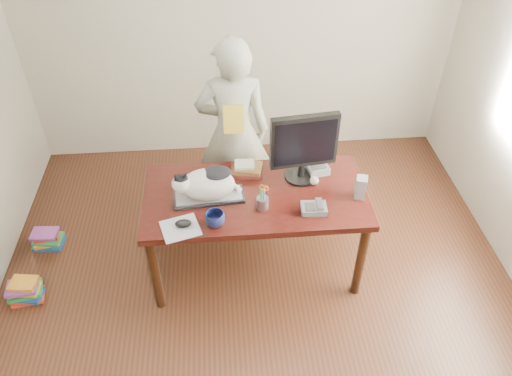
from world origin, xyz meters
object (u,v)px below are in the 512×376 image
object	(u,v)px
desk	(255,202)
baseball	(314,181)
cat	(206,184)
mouse	(183,223)
phone	(314,208)
person	(233,132)
keyboard	(209,197)
pen_cup	(263,202)
calculator	(316,166)
book_pile_a	(25,291)
speaker	(361,187)
coffee_mug	(215,219)
book_pile_b	(47,239)
book_stack	(246,169)
monitor	(304,145)

from	to	relation	value
desk	baseball	size ratio (longest dim) A/B	24.09
cat	mouse	bearing A→B (deg)	-125.20
phone	person	world-z (taller)	person
keyboard	pen_cup	distance (m)	0.39
calculator	book_pile_a	xyz separation A→B (m)	(-2.23, -0.45, -0.69)
speaker	baseball	xyz separation A→B (m)	(-0.30, 0.16, -0.05)
keyboard	speaker	xyz separation A→B (m)	(1.07, -0.07, 0.07)
mouse	baseball	bearing A→B (deg)	4.73
coffee_mug	book_pile_b	world-z (taller)	coffee_mug
baseball	book_stack	xyz separation A→B (m)	(-0.49, 0.17, 0.00)
mouse	book_pile_b	world-z (taller)	mouse
desk	keyboard	size ratio (longest dim) A/B	3.14
desk	book_stack	world-z (taller)	book_stack
baseball	calculator	size ratio (longest dim) A/B	0.28
coffee_mug	book_stack	xyz separation A→B (m)	(0.24, 0.54, -0.01)
phone	coffee_mug	bearing A→B (deg)	-169.95
coffee_mug	baseball	bearing A→B (deg)	26.43
monitor	phone	bearing A→B (deg)	-90.67
baseball	book_stack	world-z (taller)	book_stack
speaker	person	xyz separation A→B (m)	(-0.86, 0.78, -0.02)
cat	baseball	bearing A→B (deg)	2.87
phone	book_pile_a	xyz separation A→B (m)	(-2.14, 0.01, -0.69)
phone	baseball	distance (m)	0.29
baseball	calculator	distance (m)	0.18
keyboard	phone	xyz separation A→B (m)	(0.72, -0.19, 0.01)
coffee_mug	book_pile_a	xyz separation A→B (m)	(-1.46, 0.09, -0.71)
desk	mouse	bearing A→B (deg)	-144.33
monitor	baseball	bearing A→B (deg)	-45.34
monitor	book_stack	xyz separation A→B (m)	(-0.40, 0.10, -0.27)
speaker	book_pile_b	bearing A→B (deg)	-173.12
phone	speaker	distance (m)	0.37
pen_cup	coffee_mug	xyz separation A→B (m)	(-0.33, -0.14, -0.01)
desk	coffee_mug	distance (m)	0.51
coffee_mug	calculator	world-z (taller)	coffee_mug
book_pile_b	coffee_mug	bearing A→B (deg)	-24.05
book_stack	phone	bearing A→B (deg)	-36.60
speaker	book_pile_b	xyz separation A→B (m)	(-2.46, 0.44, -0.76)
book_stack	cat	bearing A→B (deg)	-128.38
baseball	pen_cup	bearing A→B (deg)	-150.65
phone	calculator	size ratio (longest dim) A/B	0.77
cat	book_pile_b	xyz separation A→B (m)	(-1.37, 0.37, -0.82)
keyboard	book_stack	world-z (taller)	book_stack
coffee_mug	speaker	distance (m)	1.05
cat	monitor	world-z (taller)	monitor
desk	book_pile_b	world-z (taller)	desk
book_stack	book_pile_a	size ratio (longest dim) A/B	0.94
mouse	person	xyz separation A→B (m)	(0.38, 0.98, 0.04)
pen_cup	baseball	xyz separation A→B (m)	(0.40, 0.22, -0.02)
phone	book_pile_a	bearing A→B (deg)	-176.77
desk	mouse	world-z (taller)	mouse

